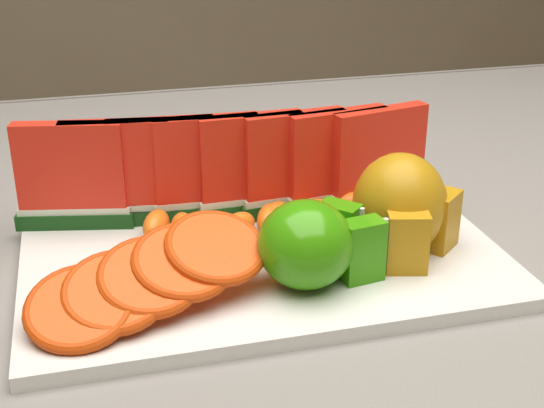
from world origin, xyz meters
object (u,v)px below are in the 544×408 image
at_px(side_plate, 313,139).
at_px(fork, 65,146).
at_px(platter, 257,247).
at_px(apple_cluster, 314,244).
at_px(pear_cluster, 402,208).

bearing_deg(side_plate, fork, 169.29).
xyz_separation_m(platter, fork, (-0.16, 0.32, -0.00)).
bearing_deg(apple_cluster, side_plate, 72.44).
relative_size(platter, apple_cluster, 3.53).
height_order(apple_cluster, pear_cluster, pear_cluster).
bearing_deg(pear_cluster, platter, 159.29).
distance_m(platter, fork, 0.36).
bearing_deg(pear_cluster, apple_cluster, -158.88).
bearing_deg(pear_cluster, side_plate, 86.23).
bearing_deg(pear_cluster, fork, 126.82).
height_order(platter, side_plate, platter).
bearing_deg(fork, pear_cluster, -53.18).
distance_m(side_plate, fork, 0.30).
height_order(platter, apple_cluster, apple_cluster).
distance_m(platter, side_plate, 0.30).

